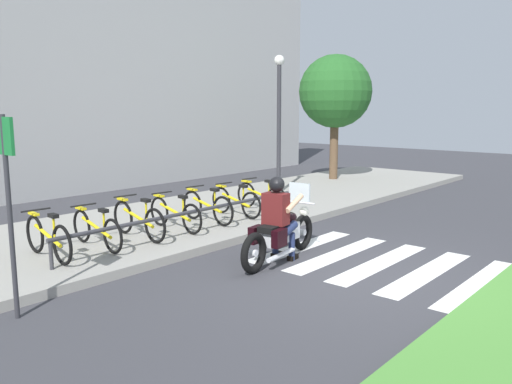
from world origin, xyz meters
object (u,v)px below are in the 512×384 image
tree_near_rack (335,92)px  bicycle_0 (48,238)px  rider (278,213)px  bicycle_2 (138,220)px  bicycle_1 (96,229)px  bicycle_6 (261,196)px  bicycle_3 (175,213)px  street_lamp (279,112)px  street_sign (7,181)px  bike_rack (194,213)px  bicycle_5 (236,201)px  bicycle_4 (207,207)px  motorcycle (281,234)px

tree_near_rack → bicycle_0: bearing=-171.4°
rider → bicycle_2: 2.74m
bicycle_1 → bicycle_6: bicycle_6 is taller
bicycle_0 → tree_near_rack: bearing=8.6°
bicycle_3 → street_lamp: street_lamp is taller
street_sign → bicycle_3: bearing=22.4°
bicycle_0 → street_sign: street_sign is taller
bike_rack → bicycle_2: bearing=147.8°
bicycle_1 → street_sign: bearing=-143.1°
bicycle_0 → bicycle_5: bearing=0.0°
bicycle_3 → street_lamp: size_ratio=0.42×
bicycle_4 → street_sign: size_ratio=0.65×
bicycle_4 → bicycle_6: 1.76m
bicycle_2 → bicycle_5: bicycle_2 is taller
motorcycle → rider: size_ratio=1.57×
rider → bicycle_0: rider is taller
tree_near_rack → motorcycle: bearing=-153.0°
bicycle_3 → bicycle_4: bearing=-0.1°
motorcycle → street_lamp: 6.46m
motorcycle → street_sign: bearing=166.9°
bicycle_2 → bike_rack: size_ratio=0.29×
bicycle_6 → tree_near_rack: tree_near_rack is taller
rider → bicycle_5: bearing=56.1°
bicycle_6 → bicycle_2: bearing=-180.0°
bicycle_4 → street_lamp: street_lamp is taller
bicycle_3 → bike_rack: size_ratio=0.28×
bicycle_1 → street_sign: 2.96m
rider → bicycle_0: 3.72m
bicycle_1 → bicycle_6: (4.40, -0.00, 0.01)m
rider → street_sign: 4.16m
street_sign → bicycle_1: bearing=36.9°
motorcycle → tree_near_rack: size_ratio=0.53×
bicycle_6 → tree_near_rack: bearing=16.2°
bicycle_4 → bike_rack: bearing=-147.8°
bicycle_1 → bicycle_3: bicycle_3 is taller
motorcycle → rider: (-0.08, -0.01, 0.37)m
bicycle_2 → bike_rack: 1.04m
bicycle_5 → street_sign: (-5.68, -1.62, 1.21)m
bicycle_3 → tree_near_rack: size_ratio=0.39×
bicycle_0 → bicycle_2: 1.76m
bicycle_4 → bike_rack: size_ratio=0.28×
bicycle_4 → bicycle_6: (1.76, 0.00, -0.00)m
bicycle_0 → bicycle_6: bearing=0.0°
bike_rack → street_lamp: street_lamp is taller
bicycle_0 → street_lamp: street_lamp is taller
bicycle_4 → tree_near_rack: tree_near_rack is taller
bike_rack → bicycle_3: bearing=90.0°
bicycle_4 → bicycle_5: (0.88, 0.00, -0.01)m
motorcycle → bicycle_5: motorcycle is taller
rider → tree_near_rack: (8.40, 4.25, 2.22)m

